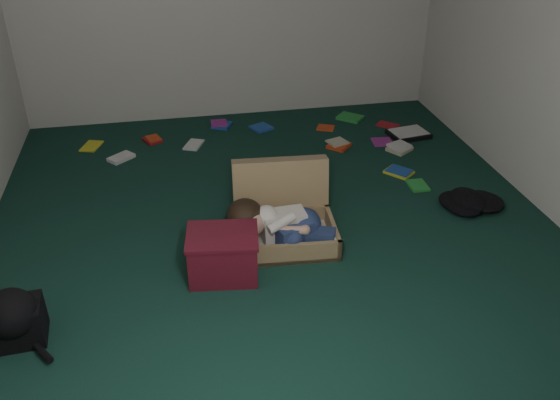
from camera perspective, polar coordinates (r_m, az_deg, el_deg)
name	(u,v)px	position (r m, az deg, el deg)	size (l,w,h in m)	color
floor	(276,232)	(4.18, -0.40, -3.13)	(4.50, 4.50, 0.00)	#113228
wall_front	(430,281)	(1.67, 14.24, -7.53)	(4.50, 4.50, 0.00)	silver
suitcase	(284,216)	(4.08, 0.34, -1.52)	(0.72, 0.70, 0.49)	#9D8056
person	(280,224)	(3.92, -0.02, -2.34)	(0.72, 0.39, 0.31)	white
maroon_bin	(223,255)	(3.71, -5.49, -5.25)	(0.48, 0.40, 0.30)	#59121F
backpack	(11,322)	(3.56, -24.45, -10.66)	(0.42, 0.34, 0.25)	black
clothing_pile	(469,200)	(4.65, 17.72, -0.02)	(0.42, 0.34, 0.13)	black
paper_tray	(409,134)	(5.75, 12.27, 6.26)	(0.40, 0.32, 0.05)	black
book_scatter	(288,142)	(5.48, 0.78, 5.57)	(3.02, 1.75, 0.02)	yellow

